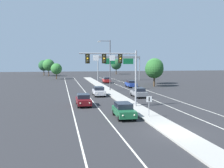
{
  "coord_description": "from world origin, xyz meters",
  "views": [
    {
      "loc": [
        -9.38,
        -20.04,
        6.02
      ],
      "look_at": [
        -3.2,
        11.06,
        3.2
      ],
      "focal_mm": 41.75,
      "sensor_mm": 36.0,
      "label": 1
    }
  ],
  "objects_px": {
    "car_receding_grey": "(139,92)",
    "tree_far_right_a": "(154,69)",
    "car_receding_blue": "(131,84)",
    "tree_far_left_c": "(56,69)",
    "street_lamp_median": "(109,62)",
    "median_sign_post": "(149,103)",
    "tree_far_left_b": "(49,65)",
    "car_oncoming_green": "(124,110)",
    "overhead_signal_mast": "(116,65)",
    "tree_far_right_c": "(155,67)",
    "car_oncoming_darkred": "(83,100)",
    "tree_far_left_a": "(44,66)",
    "tree_far_right_b": "(116,64)",
    "car_receding_red": "(106,80)",
    "highway_sign_gantry": "(119,60)",
    "car_oncoming_silver": "(99,91)"
  },
  "relations": [
    {
      "from": "car_receding_grey",
      "to": "tree_far_right_a",
      "type": "distance_m",
      "value": 19.08
    },
    {
      "from": "car_receding_blue",
      "to": "tree_far_left_c",
      "type": "distance_m",
      "value": 34.77
    },
    {
      "from": "street_lamp_median",
      "to": "car_receding_grey",
      "type": "bearing_deg",
      "value": -72.2
    },
    {
      "from": "median_sign_post",
      "to": "tree_far_left_b",
      "type": "relative_size",
      "value": 0.33
    },
    {
      "from": "car_oncoming_green",
      "to": "car_receding_blue",
      "type": "height_order",
      "value": "same"
    },
    {
      "from": "overhead_signal_mast",
      "to": "car_oncoming_green",
      "type": "xyz_separation_m",
      "value": [
        -0.46,
        -5.85,
        -4.68
      ]
    },
    {
      "from": "overhead_signal_mast",
      "to": "tree_far_right_c",
      "type": "distance_m",
      "value": 36.61
    },
    {
      "from": "car_oncoming_darkred",
      "to": "car_receding_grey",
      "type": "xyz_separation_m",
      "value": [
        9.76,
        6.66,
        0.0
      ]
    },
    {
      "from": "median_sign_post",
      "to": "car_receding_grey",
      "type": "relative_size",
      "value": 0.49
    },
    {
      "from": "tree_far_left_a",
      "to": "tree_far_left_c",
      "type": "xyz_separation_m",
      "value": [
        5.37,
        -23.05,
        -0.71
      ]
    },
    {
      "from": "median_sign_post",
      "to": "street_lamp_median",
      "type": "height_order",
      "value": "street_lamp_median"
    },
    {
      "from": "tree_far_right_b",
      "to": "tree_far_left_c",
      "type": "relative_size",
      "value": 1.3
    },
    {
      "from": "median_sign_post",
      "to": "tree_far_right_a",
      "type": "bearing_deg",
      "value": 68.7
    },
    {
      "from": "car_receding_blue",
      "to": "overhead_signal_mast",
      "type": "bearing_deg",
      "value": -109.48
    },
    {
      "from": "tree_far_right_c",
      "to": "car_receding_blue",
      "type": "bearing_deg",
      "value": -138.68
    },
    {
      "from": "car_receding_grey",
      "to": "car_receding_blue",
      "type": "relative_size",
      "value": 1.0
    },
    {
      "from": "car_receding_red",
      "to": "tree_far_left_a",
      "type": "distance_m",
      "value": 44.7
    },
    {
      "from": "tree_far_right_b",
      "to": "tree_far_left_a",
      "type": "bearing_deg",
      "value": -173.11
    },
    {
      "from": "tree_far_left_a",
      "to": "tree_far_right_b",
      "type": "bearing_deg",
      "value": 6.89
    },
    {
      "from": "tree_far_left_a",
      "to": "tree_far_left_b",
      "type": "bearing_deg",
      "value": -67.51
    },
    {
      "from": "median_sign_post",
      "to": "car_receding_blue",
      "type": "xyz_separation_m",
      "value": [
        6.67,
        31.36,
        -0.77
      ]
    },
    {
      "from": "street_lamp_median",
      "to": "tree_far_left_a",
      "type": "relative_size",
      "value": 1.58
    },
    {
      "from": "car_receding_blue",
      "to": "street_lamp_median",
      "type": "bearing_deg",
      "value": -136.04
    },
    {
      "from": "tree_far_right_b",
      "to": "car_receding_red",
      "type": "bearing_deg",
      "value": -105.49
    },
    {
      "from": "car_receding_red",
      "to": "tree_far_right_b",
      "type": "distance_m",
      "value": 45.9
    },
    {
      "from": "car_oncoming_green",
      "to": "tree_far_left_a",
      "type": "distance_m",
      "value": 85.08
    },
    {
      "from": "highway_sign_gantry",
      "to": "car_oncoming_silver",
      "type": "bearing_deg",
      "value": -108.44
    },
    {
      "from": "median_sign_post",
      "to": "car_receding_red",
      "type": "distance_m",
      "value": 44.4
    },
    {
      "from": "highway_sign_gantry",
      "to": "tree_far_right_a",
      "type": "relative_size",
      "value": 2.11
    },
    {
      "from": "tree_far_right_a",
      "to": "tree_far_left_c",
      "type": "height_order",
      "value": "tree_far_right_a"
    },
    {
      "from": "car_oncoming_green",
      "to": "car_receding_red",
      "type": "bearing_deg",
      "value": 82.36
    },
    {
      "from": "car_receding_red",
      "to": "tree_far_left_a",
      "type": "height_order",
      "value": "tree_far_left_a"
    },
    {
      "from": "car_oncoming_silver",
      "to": "highway_sign_gantry",
      "type": "relative_size",
      "value": 0.34
    },
    {
      "from": "overhead_signal_mast",
      "to": "tree_far_right_b",
      "type": "relative_size",
      "value": 1.08
    },
    {
      "from": "car_receding_red",
      "to": "tree_far_right_b",
      "type": "xyz_separation_m",
      "value": [
        12.22,
        44.09,
        3.65
      ]
    },
    {
      "from": "median_sign_post",
      "to": "tree_far_left_a",
      "type": "relative_size",
      "value": 0.35
    },
    {
      "from": "tree_far_right_c",
      "to": "tree_far_left_b",
      "type": "bearing_deg",
      "value": 125.2
    },
    {
      "from": "car_oncoming_darkred",
      "to": "tree_far_right_b",
      "type": "xyz_separation_m",
      "value": [
        21.64,
        79.57,
        3.65
      ]
    },
    {
      "from": "car_oncoming_darkred",
      "to": "car_receding_grey",
      "type": "height_order",
      "value": "same"
    },
    {
      "from": "car_receding_blue",
      "to": "tree_far_right_b",
      "type": "relative_size",
      "value": 0.65
    },
    {
      "from": "overhead_signal_mast",
      "to": "tree_far_left_c",
      "type": "xyz_separation_m",
      "value": [
        -8.25,
        55.09,
        -2.07
      ]
    },
    {
      "from": "median_sign_post",
      "to": "car_oncoming_green",
      "type": "relative_size",
      "value": 0.49
    },
    {
      "from": "median_sign_post",
      "to": "tree_far_right_b",
      "type": "bearing_deg",
      "value": 80.06
    },
    {
      "from": "median_sign_post",
      "to": "tree_far_right_a",
      "type": "xyz_separation_m",
      "value": [
        12.48,
        32.01,
        2.53
      ]
    },
    {
      "from": "car_oncoming_silver",
      "to": "tree_far_right_c",
      "type": "distance_m",
      "value": 27.35
    },
    {
      "from": "car_receding_grey",
      "to": "highway_sign_gantry",
      "type": "relative_size",
      "value": 0.34
    },
    {
      "from": "tree_far_right_a",
      "to": "tree_far_right_c",
      "type": "height_order",
      "value": "tree_far_right_c"
    },
    {
      "from": "car_oncoming_green",
      "to": "tree_far_left_a",
      "type": "relative_size",
      "value": 0.71
    },
    {
      "from": "tree_far_right_a",
      "to": "tree_far_left_b",
      "type": "distance_m",
      "value": 54.1
    },
    {
      "from": "car_oncoming_darkred",
      "to": "tree_far_right_c",
      "type": "distance_m",
      "value": 36.88
    }
  ]
}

